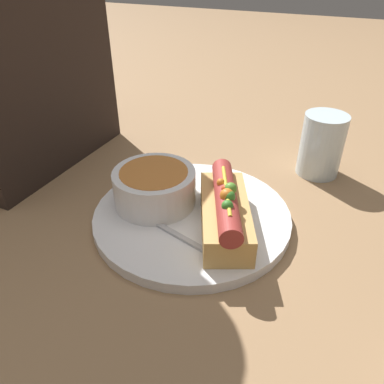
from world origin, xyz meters
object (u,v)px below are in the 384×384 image
soup_bowl (154,186)px  seated_diner (9,12)px  spoon (149,218)px  drinking_glass (322,145)px  hot_dog (225,210)px

soup_bowl → seated_diner: bearing=77.5°
spoon → drinking_glass: 0.32m
soup_bowl → spoon: bearing=-161.9°
drinking_glass → spoon: bearing=143.8°
spoon → drinking_glass: size_ratio=1.41×
soup_bowl → seated_diner: size_ratio=0.21×
seated_diner → spoon: bearing=-109.7°
soup_bowl → seated_diner: seated_diner is taller
soup_bowl → spoon: soup_bowl is taller
seated_diner → drinking_glass: bearing=-71.8°
hot_dog → soup_bowl: (0.01, 0.11, 0.00)m
seated_diner → hot_dog: bearing=-100.8°
hot_dog → spoon: (-0.03, 0.10, -0.02)m
spoon → seated_diner: 0.37m
hot_dog → seated_diner: bearing=55.0°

